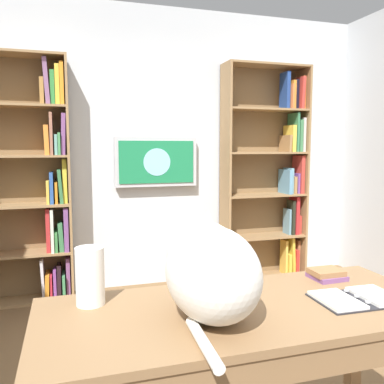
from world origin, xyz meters
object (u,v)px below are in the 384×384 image
Objects in this scene: open_binder at (357,298)px; paper_towel_roll at (90,276)px; bookshelf_right at (36,184)px; desk at (247,337)px; desk_book_stack at (327,274)px; bookshelf_left at (273,171)px; cat at (209,267)px; wall_mounted_tv at (156,162)px.

open_binder is 1.49× the size of paper_towel_roll.
bookshelf_right is 2.26m from paper_towel_roll.
desk is 6.95× the size of paper_towel_roll.
bookshelf_right reaches higher than desk_book_stack.
paper_towel_roll is (1.97, 2.23, -0.24)m from bookshelf_left.
bookshelf_left reaches higher than open_binder.
open_binder reaches higher than desk.
desk_book_stack is (-1.40, 2.23, -0.27)m from bookshelf_right.
desk_book_stack is at bearing -160.29° from cat.
paper_towel_roll is 1.07m from desk_book_stack.
cat is (1.57, 2.47, -0.17)m from bookshelf_left.
wall_mounted_tv is 1.39× the size of cat.
bookshelf_right is 9.55× the size of paper_towel_roll.
bookshelf_right is at bearing -57.83° from desk_book_stack.
wall_mounted_tv is at bearing -94.29° from desk.
wall_mounted_tv is at bearing -175.67° from bookshelf_right.
cat is at bearing 149.53° from paper_towel_roll.
open_binder is (-1.36, 2.50, -0.28)m from bookshelf_right.
paper_towel_roll is (0.56, -0.22, 0.22)m from desk.
bookshelf_left is at bearing -112.14° from desk_book_stack.
paper_towel_roll is at bearing -30.47° from cat.
cat is at bearing 19.71° from desk_book_stack.
paper_towel_roll is at bearing 48.55° from bookshelf_left.
bookshelf_left is at bearing -119.84° from desk.
open_binder is at bearing 165.19° from paper_towel_roll.
bookshelf_left is 2.31m from bookshelf_right.
bookshelf_right is 3.75× the size of cat.
open_binder is at bearing 174.06° from desk.
wall_mounted_tv is 5.31× the size of desk_book_stack.
wall_mounted_tv is 3.54× the size of paper_towel_roll.
bookshelf_left is 1.22m from wall_mounted_tv.
bookshelf_left is at bearing -131.45° from paper_towel_roll.
cat is at bearing 57.59° from bookshelf_left.
desk is (-0.91, 2.45, -0.40)m from bookshelf_right.
bookshelf_left is 2.70m from open_binder.
bookshelf_left is 3.80× the size of cat.
cat is 3.82× the size of desk_book_stack.
cat is 1.71× the size of open_binder.
desk_book_stack reaches higher than desk.
open_binder is (0.96, 2.50, -0.35)m from bookshelf_left.
desk_book_stack reaches higher than open_binder.
desk_book_stack is at bearing 97.58° from wall_mounted_tv.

